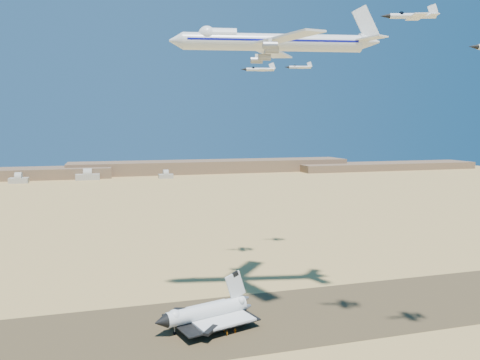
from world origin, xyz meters
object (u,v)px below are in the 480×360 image
object	(u,v)px
crew_c	(235,331)
chase_jet_c	(259,69)
carrier_747	(267,42)
chase_jet_d	(299,67)
crew_b	(224,330)
chase_jet_a	(411,16)
crew_a	(227,333)
shuttle	(206,313)

from	to	relation	value
crew_c	chase_jet_c	world-z (taller)	chase_jet_c
carrier_747	crew_c	world-z (taller)	carrier_747
chase_jet_d	chase_jet_c	bearing A→B (deg)	-136.29
crew_b	chase_jet_d	xyz separation A→B (m)	(59.55, 79.00, 97.44)
chase_jet_a	crew_a	bearing A→B (deg)	170.57
chase_jet_a	shuttle	bearing A→B (deg)	165.30
chase_jet_d	crew_c	bearing A→B (deg)	-111.35
crew_a	chase_jet_d	size ratio (longest dim) A/B	0.13
crew_a	crew_b	size ratio (longest dim) A/B	1.20
shuttle	crew_c	xyz separation A→B (m)	(8.18, -7.98, -3.76)
chase_jet_c	carrier_747	bearing A→B (deg)	-94.34
shuttle	crew_a	bearing A→B (deg)	-76.65
carrier_747	chase_jet_d	bearing A→B (deg)	69.07
crew_c	chase_jet_a	world-z (taller)	chase_jet_a
chase_jet_d	crew_a	bearing A→B (deg)	-112.38
shuttle	crew_b	distance (m)	8.95
crew_a	chase_jet_c	xyz separation A→B (m)	(32.83, 66.38, 93.47)
crew_b	chase_jet_c	bearing A→B (deg)	-76.11
carrier_747	crew_c	size ratio (longest dim) A/B	39.98
crew_c	crew_a	bearing A→B (deg)	59.68
shuttle	crew_c	distance (m)	12.03
chase_jet_c	crew_a	bearing A→B (deg)	-105.00
shuttle	crew_a	xyz separation A→B (m)	(5.14, -9.16, -3.75)
shuttle	chase_jet_c	world-z (taller)	chase_jet_c
shuttle	chase_jet_c	distance (m)	112.98
shuttle	carrier_747	xyz separation A→B (m)	(23.79, 6.65, 92.63)
crew_a	chase_jet_d	xyz separation A→B (m)	(59.25, 81.72, 97.28)
crew_a	chase_jet_d	distance (m)	140.19
carrier_747	chase_jet_d	size ratio (longest dim) A/B	5.34
carrier_747	crew_c	bearing A→B (deg)	-126.18
crew_b	chase_jet_d	bearing A→B (deg)	-85.62
shuttle	crew_c	size ratio (longest dim) A/B	19.39
shuttle	carrier_747	distance (m)	95.87
crew_a	crew_b	distance (m)	2.74
crew_b	crew_c	bearing A→B (deg)	-163.46
crew_a	crew_b	bearing A→B (deg)	-4.75
chase_jet_a	carrier_747	bearing A→B (deg)	143.48
crew_b	crew_c	world-z (taller)	crew_c
carrier_747	chase_jet_a	bearing A→B (deg)	-43.95
crew_b	chase_jet_c	size ratio (longest dim) A/B	0.10
crew_b	chase_jet_a	xyz separation A→B (m)	(47.71, -27.47, 98.31)
crew_b	chase_jet_d	size ratio (longest dim) A/B	0.11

